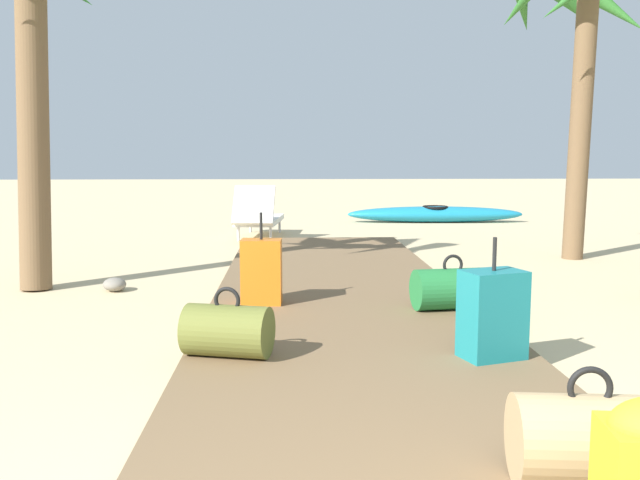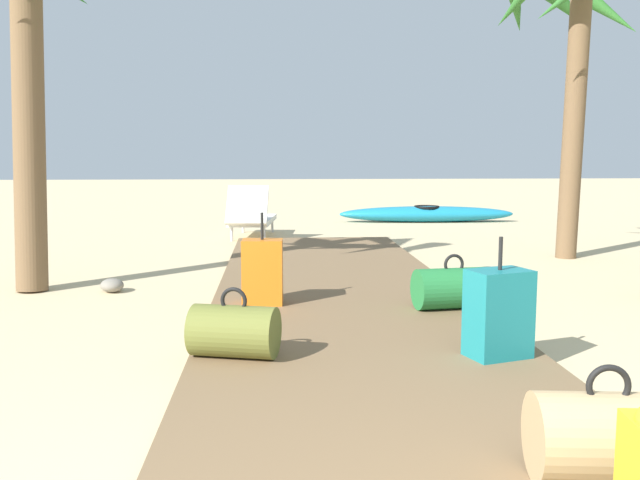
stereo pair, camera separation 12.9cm
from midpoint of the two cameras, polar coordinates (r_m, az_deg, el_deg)
ground_plane at (r=4.67m, az=2.39°, el=-8.76°), size 60.00×60.00×0.00m
boardwalk at (r=5.51m, az=1.40°, el=-5.83°), size 2.16×8.83×0.08m
suitcase_orange at (r=5.50m, az=-5.51°, el=-2.66°), size 0.33×0.24×0.74m
suitcase_teal at (r=4.19m, az=13.88°, el=-5.99°), size 0.41×0.34×0.72m
duffel_bag_green at (r=5.43m, az=10.45°, el=-3.98°), size 0.64×0.40×0.43m
duffel_bag_olive at (r=4.13m, az=-8.10°, el=-7.55°), size 0.57×0.43×0.42m
duffel_bag_tan at (r=2.79m, az=21.57°, el=-15.16°), size 0.57×0.39×0.45m
palm_tree_far_right at (r=8.92m, az=20.57°, el=18.01°), size 2.31×2.29×3.83m
lounge_chair at (r=10.48m, az=-6.11°, el=1.96°), size 0.75×1.56×0.82m
kayak at (r=13.01m, az=8.64°, el=2.17°), size 3.32×0.67×0.31m
rock_right_mid at (r=7.08m, az=13.38°, el=-2.79°), size 0.41×0.41×0.15m
rock_left_far at (r=6.68m, az=-17.57°, el=-3.65°), size 0.30×0.32×0.13m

